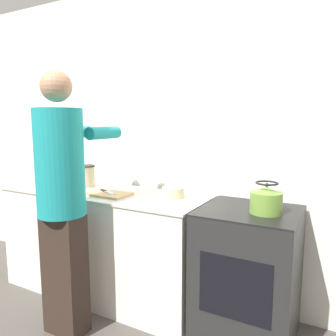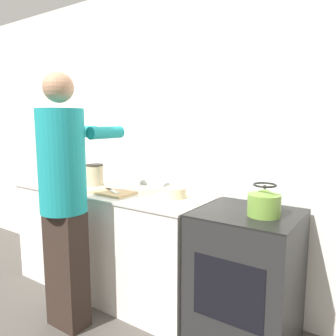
{
  "view_description": "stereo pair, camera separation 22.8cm",
  "coord_description": "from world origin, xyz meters",
  "px_view_note": "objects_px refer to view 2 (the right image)",
  "views": [
    {
      "loc": [
        1.42,
        -1.77,
        1.47
      ],
      "look_at": [
        0.34,
        0.21,
        1.14
      ],
      "focal_mm": 35.0,
      "sensor_mm": 36.0,
      "label": 1
    },
    {
      "loc": [
        1.61,
        -1.65,
        1.47
      ],
      "look_at": [
        0.34,
        0.21,
        1.14
      ],
      "focal_mm": 35.0,
      "sensor_mm": 36.0,
      "label": 2
    }
  ],
  "objects_px": {
    "canister_jar": "(95,175)",
    "bowl_prep": "(85,178)",
    "knife": "(112,190)",
    "oven": "(246,278)",
    "kettle": "(264,203)",
    "person": "(65,193)",
    "cutting_board": "(112,193)"
  },
  "relations": [
    {
      "from": "person",
      "to": "kettle",
      "type": "relative_size",
      "value": 9.01
    },
    {
      "from": "oven",
      "to": "canister_jar",
      "type": "relative_size",
      "value": 4.67
    },
    {
      "from": "person",
      "to": "kettle",
      "type": "height_order",
      "value": "person"
    },
    {
      "from": "cutting_board",
      "to": "canister_jar",
      "type": "distance_m",
      "value": 0.41
    },
    {
      "from": "kettle",
      "to": "canister_jar",
      "type": "xyz_separation_m",
      "value": [
        -1.56,
        0.1,
        0.01
      ]
    },
    {
      "from": "person",
      "to": "knife",
      "type": "height_order",
      "value": "person"
    },
    {
      "from": "person",
      "to": "knife",
      "type": "xyz_separation_m",
      "value": [
        0.01,
        0.45,
        -0.06
      ]
    },
    {
      "from": "person",
      "to": "oven",
      "type": "bearing_deg",
      "value": 25.33
    },
    {
      "from": "cutting_board",
      "to": "knife",
      "type": "bearing_deg",
      "value": 137.09
    },
    {
      "from": "canister_jar",
      "to": "bowl_prep",
      "type": "bearing_deg",
      "value": 165.06
    },
    {
      "from": "kettle",
      "to": "bowl_prep",
      "type": "relative_size",
      "value": 1.42
    },
    {
      "from": "cutting_board",
      "to": "bowl_prep",
      "type": "xyz_separation_m",
      "value": [
        -0.56,
        0.21,
        0.03
      ]
    },
    {
      "from": "oven",
      "to": "knife",
      "type": "xyz_separation_m",
      "value": [
        -1.11,
        -0.08,
        0.47
      ]
    },
    {
      "from": "oven",
      "to": "cutting_board",
      "type": "relative_size",
      "value": 2.55
    },
    {
      "from": "canister_jar",
      "to": "cutting_board",
      "type": "bearing_deg",
      "value": -23.9
    },
    {
      "from": "cutting_board",
      "to": "person",
      "type": "bearing_deg",
      "value": -93.63
    },
    {
      "from": "knife",
      "to": "canister_jar",
      "type": "height_order",
      "value": "canister_jar"
    },
    {
      "from": "person",
      "to": "canister_jar",
      "type": "bearing_deg",
      "value": 119.41
    },
    {
      "from": "bowl_prep",
      "to": "canister_jar",
      "type": "relative_size",
      "value": 0.73
    },
    {
      "from": "knife",
      "to": "canister_jar",
      "type": "distance_m",
      "value": 0.38
    },
    {
      "from": "person",
      "to": "canister_jar",
      "type": "height_order",
      "value": "person"
    },
    {
      "from": "oven",
      "to": "bowl_prep",
      "type": "relative_size",
      "value": 6.43
    },
    {
      "from": "oven",
      "to": "kettle",
      "type": "distance_m",
      "value": 0.54
    },
    {
      "from": "knife",
      "to": "bowl_prep",
      "type": "xyz_separation_m",
      "value": [
        -0.54,
        0.19,
        0.02
      ]
    },
    {
      "from": "knife",
      "to": "oven",
      "type": "bearing_deg",
      "value": 27.63
    },
    {
      "from": "canister_jar",
      "to": "knife",
      "type": "bearing_deg",
      "value": -22.47
    },
    {
      "from": "oven",
      "to": "canister_jar",
      "type": "distance_m",
      "value": 1.55
    },
    {
      "from": "bowl_prep",
      "to": "cutting_board",
      "type": "bearing_deg",
      "value": -20.89
    },
    {
      "from": "cutting_board",
      "to": "knife",
      "type": "relative_size",
      "value": 1.73
    },
    {
      "from": "cutting_board",
      "to": "bowl_prep",
      "type": "distance_m",
      "value": 0.6
    },
    {
      "from": "person",
      "to": "cutting_board",
      "type": "bearing_deg",
      "value": 86.37
    },
    {
      "from": "person",
      "to": "knife",
      "type": "bearing_deg",
      "value": 89.14
    }
  ]
}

